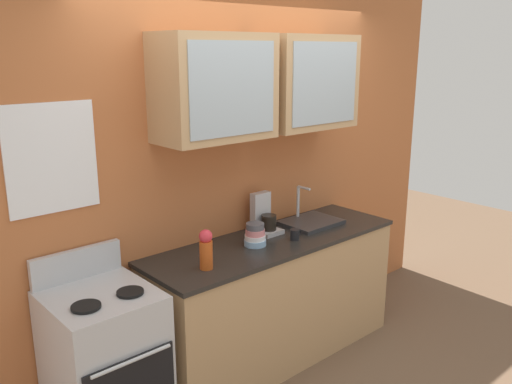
% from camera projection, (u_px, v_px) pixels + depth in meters
% --- Properties ---
extents(ground_plane, '(10.00, 10.00, 0.00)m').
position_uv_depth(ground_plane, '(274.00, 354.00, 4.01)').
color(ground_plane, brown).
extents(back_wall_unit, '(4.29, 0.48, 2.86)m').
position_uv_depth(back_wall_unit, '(246.00, 143.00, 3.83)').
color(back_wall_unit, '#B76638').
rests_on(back_wall_unit, ground_plane).
extents(counter, '(1.96, 0.62, 0.91)m').
position_uv_depth(counter, '(274.00, 298.00, 3.89)').
color(counter, tan).
rests_on(counter, ground_plane).
extents(stove_range, '(0.56, 0.63, 1.09)m').
position_uv_depth(stove_range, '(105.00, 367.00, 3.04)').
color(stove_range, silver).
rests_on(stove_range, ground_plane).
extents(sink_faucet, '(0.42, 0.34, 0.28)m').
position_uv_depth(sink_faucet, '(310.00, 221.00, 4.09)').
color(sink_faucet, '#2D2D30').
rests_on(sink_faucet, counter).
extents(bowl_stack, '(0.15, 0.15, 0.16)m').
position_uv_depth(bowl_stack, '(255.00, 235.00, 3.64)').
color(bowl_stack, '#8CB7E0').
rests_on(bowl_stack, counter).
extents(vase, '(0.08, 0.08, 0.25)m').
position_uv_depth(vase, '(206.00, 249.00, 3.23)').
color(vase, '#BF4C19').
rests_on(vase, counter).
extents(cup_near_sink, '(0.10, 0.06, 0.08)m').
position_uv_depth(cup_near_sink, '(295.00, 234.00, 3.76)').
color(cup_near_sink, black).
rests_on(cup_near_sink, counter).
extents(coffee_maker, '(0.17, 0.20, 0.29)m').
position_uv_depth(coffee_maker, '(264.00, 218.00, 3.90)').
color(coffee_maker, '#B7B7BC').
rests_on(coffee_maker, counter).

